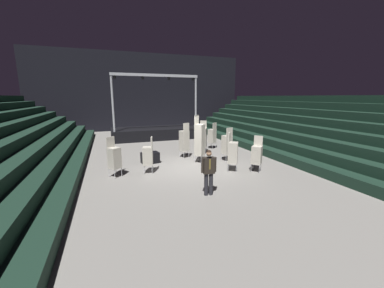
{
  "coord_description": "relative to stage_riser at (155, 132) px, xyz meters",
  "views": [
    {
      "loc": [
        -3.71,
        -10.71,
        3.51
      ],
      "look_at": [
        -0.18,
        -0.89,
        1.4
      ],
      "focal_mm": 21.9,
      "sensor_mm": 36.0,
      "label": 1
    }
  ],
  "objects": [
    {
      "name": "ground_plane",
      "position": [
        -0.0,
        -9.09,
        -0.6
      ],
      "size": [
        22.0,
        30.0,
        0.1
      ],
      "primitive_type": "cube",
      "color": "slate"
    },
    {
      "name": "arena_end_wall",
      "position": [
        -0.0,
        5.91,
        3.45
      ],
      "size": [
        22.0,
        0.3,
        8.0
      ],
      "primitive_type": "cube",
      "color": "black",
      "rests_on": "ground_plane"
    },
    {
      "name": "bleacher_bank_left",
      "position": [
        -8.0,
        -8.09,
        1.25
      ],
      "size": [
        6.0,
        24.0,
        3.6
      ],
      "rotation": [
        0.0,
        0.0,
        1.57
      ],
      "color": "black",
      "rests_on": "ground_plane"
    },
    {
      "name": "bleacher_bank_right",
      "position": [
        8.0,
        -8.09,
        1.25
      ],
      "size": [
        6.0,
        24.0,
        3.6
      ],
      "rotation": [
        0.0,
        0.0,
        -1.57
      ],
      "color": "black",
      "rests_on": "ground_plane"
    },
    {
      "name": "stage_riser",
      "position": [
        0.0,
        0.0,
        0.0
      ],
      "size": [
        7.09,
        3.08,
        5.24
      ],
      "color": "black",
      "rests_on": "ground_plane"
    },
    {
      "name": "man_with_tie",
      "position": [
        -0.44,
        -12.48,
        0.4
      ],
      "size": [
        0.57,
        0.27,
        1.68
      ],
      "rotation": [
        0.0,
        0.0,
        3.05
      ],
      "color": "black",
      "rests_on": "ground_plane"
    },
    {
      "name": "chair_stack_front_left",
      "position": [
        2.4,
        -8.54,
        0.4
      ],
      "size": [
        0.52,
        0.52,
        1.88
      ],
      "rotation": [
        0.0,
        0.0,
        0.21
      ],
      "color": "#B2B5BA",
      "rests_on": "ground_plane"
    },
    {
      "name": "chair_stack_front_right",
      "position": [
        1.75,
        -10.32,
        0.4
      ],
      "size": [
        0.61,
        0.61,
        1.88
      ],
      "rotation": [
        0.0,
        0.0,
        4.12
      ],
      "color": "#B2B5BA",
      "rests_on": "ground_plane"
    },
    {
      "name": "chair_stack_mid_left",
      "position": [
        -2.07,
        -9.22,
        0.31
      ],
      "size": [
        0.54,
        0.54,
        1.71
      ],
      "rotation": [
        0.0,
        0.0,
        1.32
      ],
      "color": "#B2B5BA",
      "rests_on": "ground_plane"
    },
    {
      "name": "chair_stack_mid_right",
      "position": [
        0.39,
        -7.08,
        0.48
      ],
      "size": [
        0.56,
        0.56,
        2.05
      ],
      "rotation": [
        0.0,
        0.0,
        0.35
      ],
      "color": "#B2B5BA",
      "rests_on": "ground_plane"
    },
    {
      "name": "chair_stack_mid_centre",
      "position": [
        1.82,
        -6.44,
        0.48
      ],
      "size": [
        0.61,
        0.61,
        2.05
      ],
      "rotation": [
        0.0,
        0.0,
        2.58
      ],
      "color": "#B2B5BA",
      "rests_on": "ground_plane"
    },
    {
      "name": "chair_stack_rear_left",
      "position": [
        -3.56,
        -9.25,
        0.35
      ],
      "size": [
        0.62,
        0.62,
        1.79
      ],
      "rotation": [
        0.0,
        0.0,
        3.78
      ],
      "color": "#B2B5BA",
      "rests_on": "ground_plane"
    },
    {
      "name": "chair_stack_rear_right",
      "position": [
        0.84,
        -8.37,
        0.73
      ],
      "size": [
        0.62,
        0.62,
        2.56
      ],
      "rotation": [
        0.0,
        0.0,
        3.84
      ],
      "color": "#B2B5BA",
      "rests_on": "ground_plane"
    },
    {
      "name": "chair_stack_rear_centre",
      "position": [
        2.96,
        -5.37,
        0.35
      ],
      "size": [
        0.6,
        0.6,
        1.79
      ],
      "rotation": [
        0.0,
        0.0,
        0.54
      ],
      "color": "#B2B5BA",
      "rests_on": "ground_plane"
    },
    {
      "name": "chair_stack_aisle_left",
      "position": [
        2.8,
        -10.76,
        0.31
      ],
      "size": [
        0.62,
        0.62,
        1.71
      ],
      "rotation": [
        0.0,
        0.0,
        2.32
      ],
      "color": "#B2B5BA",
      "rests_on": "ground_plane"
    },
    {
      "name": "equipment_road_case",
      "position": [
        -1.7,
        -7.56,
        -0.26
      ],
      "size": [
        0.99,
        0.75,
        0.58
      ],
      "primitive_type": "cube",
      "rotation": [
        0.0,
        0.0,
        0.18
      ],
      "color": "black",
      "rests_on": "ground_plane"
    }
  ]
}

